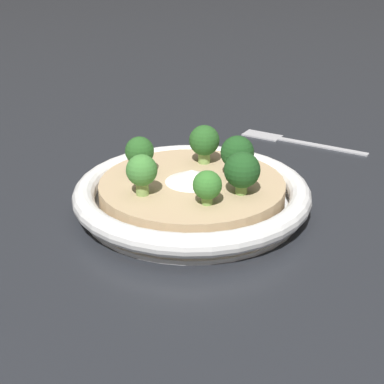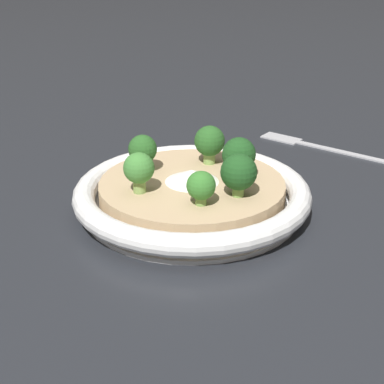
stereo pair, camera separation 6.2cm
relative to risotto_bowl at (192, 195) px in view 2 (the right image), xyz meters
name	(u,v)px [view 2 (the right image)]	position (x,y,z in m)	size (l,w,h in m)	color
ground_plane	(192,210)	(0.00, 0.00, -0.02)	(6.00, 6.00, 0.00)	#23262B
risotto_bowl	(192,195)	(0.00, 0.00, 0.00)	(0.25, 0.25, 0.03)	white
cheese_sprinkle	(188,175)	(0.00, 0.00, 0.02)	(0.06, 0.06, 0.01)	white
broccoli_front	(139,169)	(0.02, -0.05, 0.04)	(0.03, 0.03, 0.04)	#84A856
broccoli_back	(239,155)	(-0.01, 0.05, 0.04)	(0.04, 0.04, 0.04)	#759E4C
broccoli_right	(201,186)	(0.06, 0.01, 0.03)	(0.03, 0.03, 0.03)	#759E4C
broccoli_back_right	(239,173)	(0.04, 0.04, 0.04)	(0.04, 0.04, 0.04)	#759E4C
broccoli_back_left	(210,142)	(-0.05, 0.02, 0.04)	(0.03, 0.03, 0.04)	#84A856
broccoli_front_left	(143,150)	(-0.03, -0.05, 0.04)	(0.03, 0.03, 0.04)	#84A856
fork_utensil	(308,144)	(-0.20, 0.17, -0.02)	(0.13, 0.15, 0.00)	#B7B7BC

